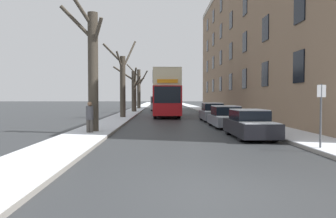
# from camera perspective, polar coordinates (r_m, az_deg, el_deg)

# --- Properties ---
(ground_plane) EXTENTS (320.00, 320.00, 0.00)m
(ground_plane) POSITION_cam_1_polar(r_m,az_deg,el_deg) (7.11, 10.96, -14.01)
(ground_plane) COLOR #303335
(sidewalk_left) EXTENTS (2.35, 130.00, 0.16)m
(sidewalk_left) POSITION_cam_1_polar(r_m,az_deg,el_deg) (59.82, -4.98, 0.21)
(sidewalk_left) COLOR gray
(sidewalk_left) RESTS_ON ground
(sidewalk_right) EXTENTS (2.35, 130.00, 0.16)m
(sidewalk_right) POSITION_cam_1_polar(r_m,az_deg,el_deg) (60.07, 4.88, 0.22)
(sidewalk_right) COLOR gray
(sidewalk_right) RESTS_ON ground
(terrace_facade_right) EXTENTS (9.10, 46.67, 16.71)m
(terrace_facade_right) POSITION_cam_1_polar(r_m,az_deg,el_deg) (38.37, 17.64, 11.53)
(terrace_facade_right) COLOR #8C7056
(terrace_facade_right) RESTS_ON ground
(bare_tree_left_0) EXTENTS (2.34, 1.20, 7.22)m
(bare_tree_left_0) POSITION_cam_1_polar(r_m,az_deg,el_deg) (18.04, -13.05, 6.88)
(bare_tree_left_0) COLOR #423A30
(bare_tree_left_0) RESTS_ON ground
(bare_tree_left_1) EXTENTS (2.90, 2.46, 7.38)m
(bare_tree_left_1) POSITION_cam_1_polar(r_m,az_deg,el_deg) (30.50, -7.92, 4.48)
(bare_tree_left_1) COLOR #423A30
(bare_tree_left_1) RESTS_ON ground
(bare_tree_left_2) EXTENTS (4.03, 2.07, 5.98)m
(bare_tree_left_2) POSITION_cam_1_polar(r_m,az_deg,el_deg) (42.35, -5.99, 3.42)
(bare_tree_left_2) COLOR #423A30
(bare_tree_left_2) RESTS_ON ground
(bare_tree_left_3) EXTENTS (3.64, 2.11, 7.55)m
(bare_tree_left_3) POSITION_cam_1_polar(r_m,az_deg,el_deg) (54.72, -5.11, 3.70)
(bare_tree_left_3) COLOR #423A30
(bare_tree_left_3) RESTS_ON ground
(double_decker_bus) EXTENTS (2.61, 10.56, 4.63)m
(double_decker_bus) POSITION_cam_1_polar(r_m,az_deg,el_deg) (33.73, -0.31, 3.13)
(double_decker_bus) COLOR red
(double_decker_bus) RESTS_ON ground
(parked_car_0) EXTENTS (1.74, 4.46, 1.38)m
(parked_car_0) POSITION_cam_1_polar(r_m,az_deg,el_deg) (16.39, 14.04, -2.64)
(parked_car_0) COLOR black
(parked_car_0) RESTS_ON ground
(parked_car_1) EXTENTS (1.88, 4.49, 1.42)m
(parked_car_1) POSITION_cam_1_polar(r_m,az_deg,el_deg) (21.86, 10.08, -1.44)
(parked_car_1) COLOR slate
(parked_car_1) RESTS_ON ground
(parked_car_2) EXTENTS (1.75, 4.41, 1.53)m
(parked_car_2) POSITION_cam_1_polar(r_m,az_deg,el_deg) (27.29, 7.76, -0.65)
(parked_car_2) COLOR slate
(parked_car_2) RESTS_ON ground
(oncoming_van) EXTENTS (2.03, 5.64, 2.13)m
(oncoming_van) POSITION_cam_1_polar(r_m,az_deg,el_deg) (49.43, -1.80, 1.10)
(oncoming_van) COLOR #9EA3AD
(oncoming_van) RESTS_ON ground
(pedestrian_left_sidewalk) EXTENTS (0.38, 0.38, 1.74)m
(pedestrian_left_sidewalk) POSITION_cam_1_polar(r_m,az_deg,el_deg) (17.29, -13.47, -1.36)
(pedestrian_left_sidewalk) COLOR #4C4742
(pedestrian_left_sidewalk) RESTS_ON ground
(street_sign_post) EXTENTS (0.32, 0.07, 2.44)m
(street_sign_post) POSITION_cam_1_polar(r_m,az_deg,el_deg) (12.90, 25.08, -0.63)
(street_sign_post) COLOR #4C4F54
(street_sign_post) RESTS_ON ground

